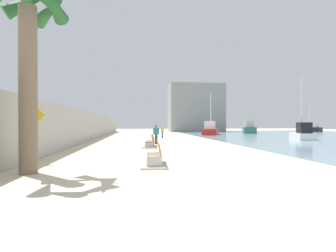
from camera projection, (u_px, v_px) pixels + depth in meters
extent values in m
plane|color=beige|center=(158.00, 140.00, 27.04)|extent=(120.00, 120.00, 0.00)
cube|color=#ADAAA3|center=(87.00, 126.00, 26.11)|extent=(0.80, 64.00, 3.04)
cylinder|color=#7A6651|center=(28.00, 90.00, 8.92)|extent=(0.62, 0.62, 6.00)
cone|color=#235B2D|center=(53.00, 2.00, 8.93)|extent=(0.69, 1.93, 1.03)
cone|color=#235B2D|center=(50.00, 10.00, 9.60)|extent=(1.80, 1.65, 1.09)
cone|color=#235B2D|center=(28.00, 3.00, 9.55)|extent=(1.89, 1.16, 1.47)
cube|color=#ADAAA3|center=(154.00, 162.00, 9.94)|extent=(0.61, 0.23, 0.50)
cube|color=#ADAAA3|center=(154.00, 158.00, 11.33)|extent=(0.61, 0.23, 0.50)
cube|color=#997047|center=(154.00, 155.00, 10.63)|extent=(0.59, 1.62, 0.06)
cube|color=#997047|center=(160.00, 149.00, 10.65)|extent=(0.25, 1.61, 0.50)
cube|color=#ADAAA3|center=(154.00, 165.00, 10.64)|extent=(1.21, 2.16, 0.08)
cube|color=#ADAAA3|center=(149.00, 145.00, 18.18)|extent=(0.62, 0.27, 0.50)
cube|color=#ADAAA3|center=(150.00, 143.00, 19.58)|extent=(0.62, 0.27, 0.50)
cube|color=#997047|center=(150.00, 141.00, 18.88)|extent=(0.69, 1.65, 0.06)
cube|color=#997047|center=(153.00, 138.00, 18.88)|extent=(0.35, 1.61, 0.50)
cube|color=#ADAAA3|center=(150.00, 147.00, 18.88)|extent=(1.34, 2.22, 0.08)
cylinder|color=teal|center=(163.00, 135.00, 31.08)|extent=(0.12, 0.12, 0.76)
cylinder|color=teal|center=(162.00, 135.00, 30.99)|extent=(0.12, 0.12, 0.76)
cube|color=gold|center=(162.00, 130.00, 31.03)|extent=(0.36, 0.34, 0.54)
sphere|color=tan|center=(162.00, 127.00, 31.02)|extent=(0.21, 0.21, 0.21)
cylinder|color=gold|center=(164.00, 130.00, 31.18)|extent=(0.09, 0.09, 0.49)
cylinder|color=gold|center=(161.00, 130.00, 30.87)|extent=(0.09, 0.09, 0.49)
cylinder|color=#333338|center=(157.00, 140.00, 21.62)|extent=(0.12, 0.12, 0.83)
cylinder|color=#333338|center=(155.00, 140.00, 21.63)|extent=(0.12, 0.12, 0.83)
cube|color=teal|center=(156.00, 131.00, 21.62)|extent=(0.35, 0.25, 0.59)
sphere|color=brown|center=(156.00, 126.00, 21.61)|extent=(0.23, 0.23, 0.23)
cylinder|color=teal|center=(159.00, 131.00, 21.59)|extent=(0.09, 0.09, 0.53)
cylinder|color=teal|center=(154.00, 131.00, 21.64)|extent=(0.09, 0.09, 0.53)
cube|color=black|center=(311.00, 129.00, 54.69)|extent=(3.68, 4.54, 0.96)
cube|color=beige|center=(314.00, 126.00, 54.18)|extent=(2.09, 2.24, 0.63)
cylinder|color=silver|center=(310.00, 115.00, 54.83)|extent=(0.12, 0.12, 5.20)
cube|color=#337060|center=(249.00, 130.00, 47.07)|extent=(3.89, 5.86, 1.15)
cube|color=beige|center=(249.00, 124.00, 46.26)|extent=(2.24, 2.77, 1.18)
cube|color=red|center=(211.00, 132.00, 40.11)|extent=(4.04, 5.82, 0.92)
cube|color=white|center=(210.00, 125.00, 39.32)|extent=(2.29, 2.77, 1.25)
cylinder|color=silver|center=(211.00, 110.00, 40.34)|extent=(0.12, 0.12, 5.96)
cube|color=white|center=(302.00, 136.00, 28.05)|extent=(2.90, 4.55, 0.71)
cube|color=black|center=(304.00, 128.00, 27.42)|extent=(1.67, 2.14, 1.19)
cylinder|color=silver|center=(302.00, 105.00, 28.23)|extent=(0.12, 0.12, 6.27)
cylinder|color=slate|center=(35.00, 136.00, 11.22)|extent=(0.08, 0.08, 2.49)
cube|color=yellow|center=(35.00, 115.00, 11.21)|extent=(0.85, 0.03, 0.85)
cube|color=gray|center=(196.00, 108.00, 56.10)|extent=(12.00, 6.00, 10.58)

